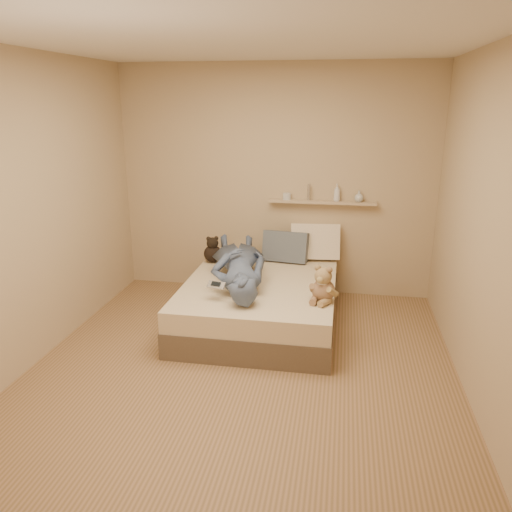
% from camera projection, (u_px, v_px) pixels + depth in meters
% --- Properties ---
extents(room, '(3.80, 3.80, 3.80)m').
position_uv_depth(room, '(242.00, 220.00, 3.91)').
color(room, '#966F4D').
rests_on(room, ground).
extents(bed, '(1.50, 1.90, 0.45)m').
position_uv_depth(bed, '(261.00, 302.00, 5.10)').
color(bed, brown).
rests_on(bed, floor).
extents(game_console, '(0.18, 0.10, 0.06)m').
position_uv_depth(game_console, '(216.00, 285.00, 4.51)').
color(game_console, '#B4B7BB').
rests_on(game_console, bed).
extents(teddy_bear, '(0.27, 0.28, 0.35)m').
position_uv_depth(teddy_bear, '(323.00, 287.00, 4.47)').
color(teddy_bear, '#91674F').
rests_on(teddy_bear, bed).
extents(dark_plush, '(0.20, 0.20, 0.30)m').
position_uv_depth(dark_plush, '(213.00, 251.00, 5.58)').
color(dark_plush, black).
rests_on(dark_plush, bed).
extents(pillow_cream, '(0.57, 0.34, 0.43)m').
position_uv_depth(pillow_cream, '(315.00, 242.00, 5.67)').
color(pillow_cream, beige).
rests_on(pillow_cream, bed).
extents(pillow_grey, '(0.52, 0.27, 0.36)m').
position_uv_depth(pillow_grey, '(285.00, 247.00, 5.60)').
color(pillow_grey, slate).
rests_on(pillow_grey, bed).
extents(person, '(0.92, 1.61, 0.36)m').
position_uv_depth(person, '(238.00, 264.00, 4.98)').
color(person, '#485571').
rests_on(person, bed).
extents(wall_shelf, '(1.20, 0.12, 0.03)m').
position_uv_depth(wall_shelf, '(322.00, 202.00, 5.60)').
color(wall_shelf, tan).
rests_on(wall_shelf, wall_back).
extents(shelf_bottles, '(0.90, 0.10, 0.19)m').
position_uv_depth(shelf_bottles, '(334.00, 195.00, 5.56)').
color(shelf_bottles, silver).
rests_on(shelf_bottles, wall_shelf).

